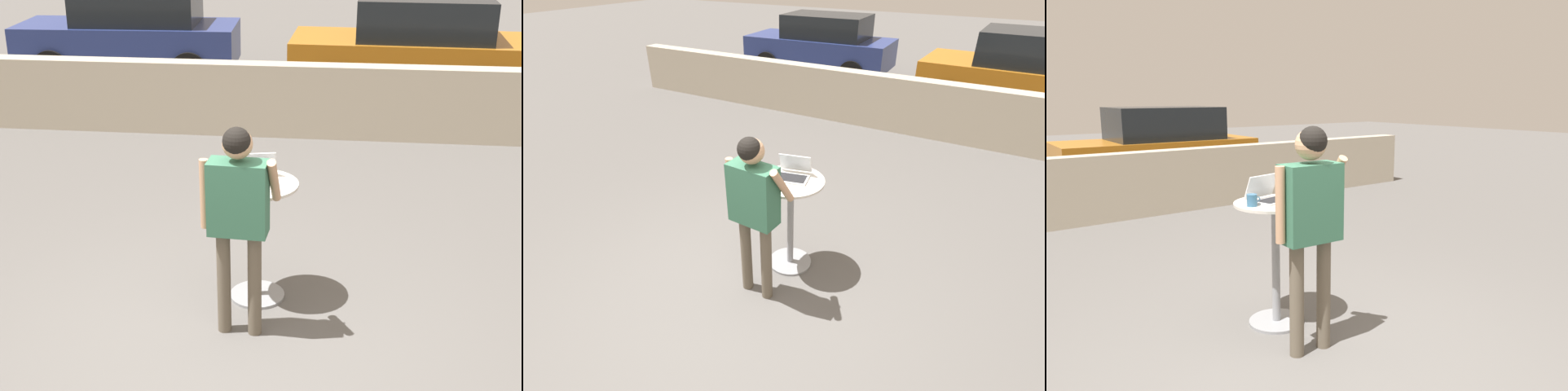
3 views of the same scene
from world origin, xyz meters
TOP-DOWN VIEW (x-y plane):
  - ground_plane at (0.00, 0.00)m, footprint 50.00×50.00m
  - pavement_kerb at (0.00, 5.58)m, footprint 13.03×0.35m
  - cafe_table at (0.16, 0.91)m, footprint 0.70×0.70m
  - laptop at (0.15, 0.98)m, footprint 0.40×0.37m
  - coffee_mug at (-0.08, 0.89)m, footprint 0.12×0.08m
  - standing_person at (0.09, 0.34)m, footprint 0.60×0.37m
  - parked_car_near_street at (-3.19, 8.83)m, footprint 4.16×1.91m
  - parked_car_further_down at (2.01, 8.07)m, footprint 4.09×2.01m

SIDE VIEW (x-z plane):
  - ground_plane at x=0.00m, z-range 0.00..0.00m
  - pavement_kerb at x=0.00m, z-range 0.00..1.05m
  - cafe_table at x=0.16m, z-range 0.14..1.22m
  - parked_car_near_street at x=-3.19m, z-range 0.01..1.67m
  - parked_car_further_down at x=2.01m, z-range 0.00..1.71m
  - standing_person at x=0.09m, z-range 0.25..1.99m
  - laptop at x=0.15m, z-range 1.02..1.23m
  - coffee_mug at x=-0.08m, z-range 1.08..1.18m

